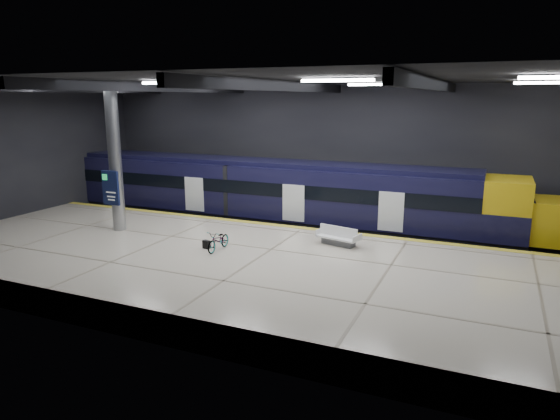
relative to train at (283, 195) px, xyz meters
The scene contains 10 objects.
ground 6.29m from the train, 67.60° to the right, with size 30.00×30.00×0.00m, color black.
room_shell 6.98m from the train, 67.60° to the right, with size 30.10×16.10×8.05m.
platform 8.45m from the train, 74.18° to the right, with size 30.00×11.00×1.10m, color beige.
safety_strip 3.69m from the train, 50.48° to the right, with size 30.00×0.40×0.01m, color gold.
rails 3.01m from the train, ahead, with size 30.00×1.52×0.16m.
train is the anchor object (origin of this frame).
bench 6.72m from the train, 45.84° to the right, with size 2.00×1.19×0.83m.
bicycle 7.52m from the train, 87.56° to the right, with size 0.56×1.61×0.85m, color #99999E.
pannier_bag 7.54m from the train, 92.14° to the right, with size 0.30×0.18×0.35m, color black.
info_column 9.01m from the train, 131.32° to the right, with size 0.90×0.78×6.90m.
Camera 1 is at (8.31, -19.18, 7.30)m, focal length 32.00 mm.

